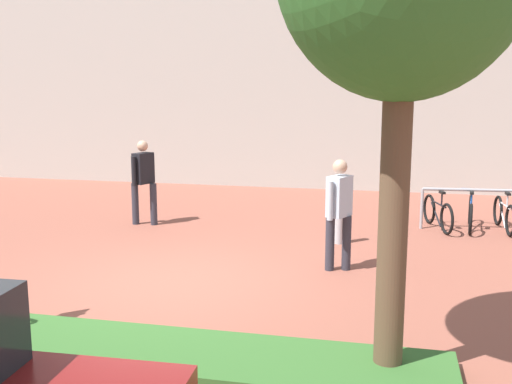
{
  "coord_description": "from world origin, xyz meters",
  "views": [
    {
      "loc": [
        3.02,
        -7.95,
        2.84
      ],
      "look_at": [
        0.99,
        1.23,
        1.16
      ],
      "focal_mm": 42.59,
      "sensor_mm": 36.0,
      "label": 1
    }
  ],
  "objects_px": {
    "person_casual_tan": "(339,208)",
    "person_suited_dark": "(143,177)",
    "bollard_steel": "(339,219)",
    "bike_rack_cluster": "(504,213)"
  },
  "relations": [
    {
      "from": "bollard_steel",
      "to": "person_suited_dark",
      "type": "height_order",
      "value": "person_suited_dark"
    },
    {
      "from": "bike_rack_cluster",
      "to": "person_suited_dark",
      "type": "bearing_deg",
      "value": -171.87
    },
    {
      "from": "bike_rack_cluster",
      "to": "person_suited_dark",
      "type": "height_order",
      "value": "person_suited_dark"
    },
    {
      "from": "bollard_steel",
      "to": "person_casual_tan",
      "type": "bearing_deg",
      "value": -85.64
    },
    {
      "from": "person_casual_tan",
      "to": "person_suited_dark",
      "type": "distance_m",
      "value": 4.69
    },
    {
      "from": "person_casual_tan",
      "to": "bike_rack_cluster",
      "type": "bearing_deg",
      "value": 47.74
    },
    {
      "from": "person_suited_dark",
      "to": "person_casual_tan",
      "type": "bearing_deg",
      "value": -28.5
    },
    {
      "from": "person_casual_tan",
      "to": "person_suited_dark",
      "type": "bearing_deg",
      "value": 151.5
    },
    {
      "from": "person_suited_dark",
      "to": "bollard_steel",
      "type": "bearing_deg",
      "value": -9.28
    },
    {
      "from": "bike_rack_cluster",
      "to": "person_suited_dark",
      "type": "distance_m",
      "value": 7.17
    }
  ]
}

